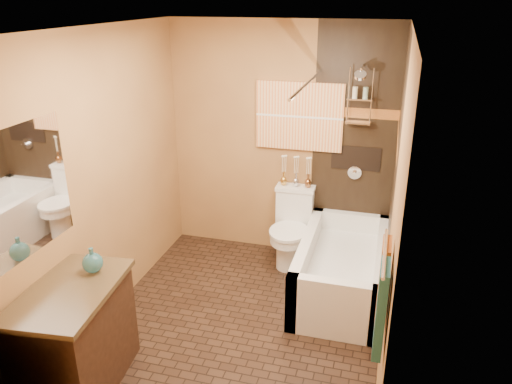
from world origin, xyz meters
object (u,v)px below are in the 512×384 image
(toilet, at_px, (291,228))
(vanity, at_px, (76,338))
(bathtub, at_px, (342,273))
(sunset_painting, at_px, (299,116))

(toilet, height_order, vanity, vanity)
(bathtub, relative_size, vanity, 1.51)
(sunset_painting, xyz_separation_m, vanity, (-1.12, -2.48, -1.13))
(sunset_painting, distance_m, bathtub, 1.63)
(bathtub, height_order, vanity, vanity)
(sunset_painting, bearing_deg, vanity, -114.43)
(bathtub, bearing_deg, sunset_painting, 129.61)
(toilet, bearing_deg, vanity, -118.10)
(vanity, bearing_deg, sunset_painting, 59.62)
(sunset_painting, height_order, vanity, sunset_painting)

